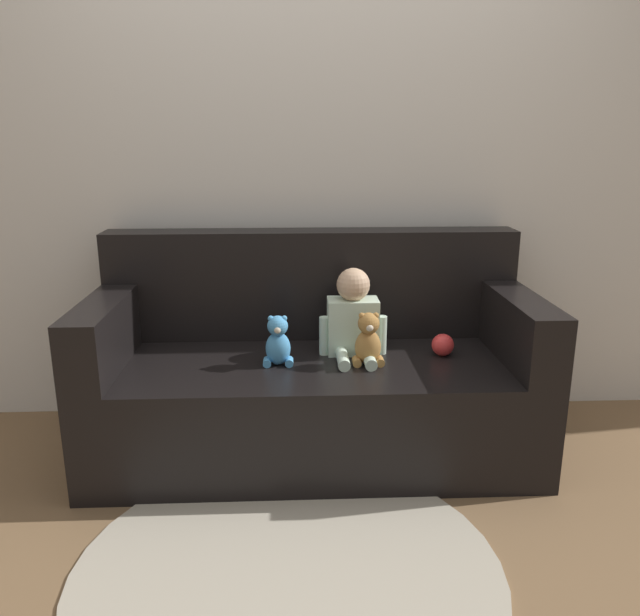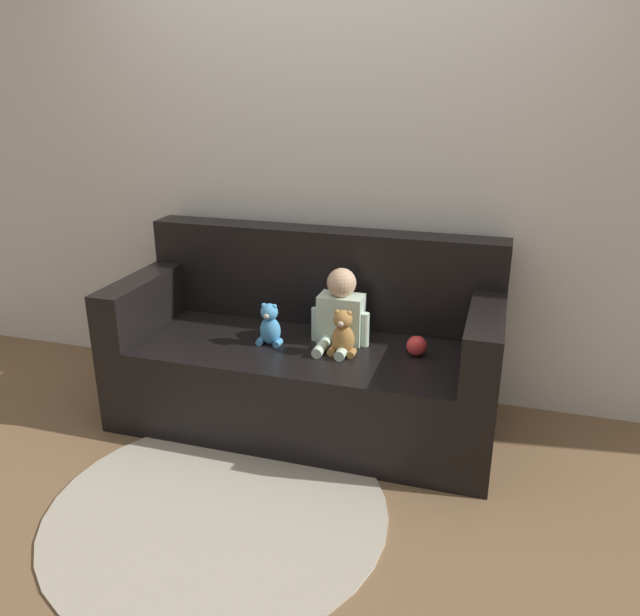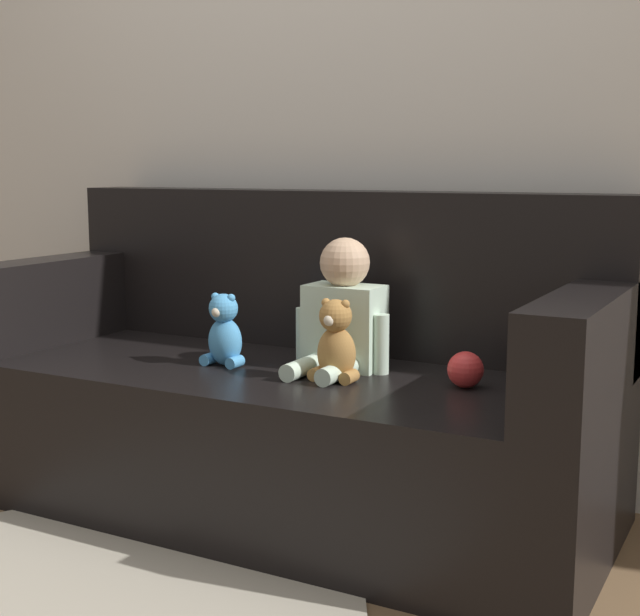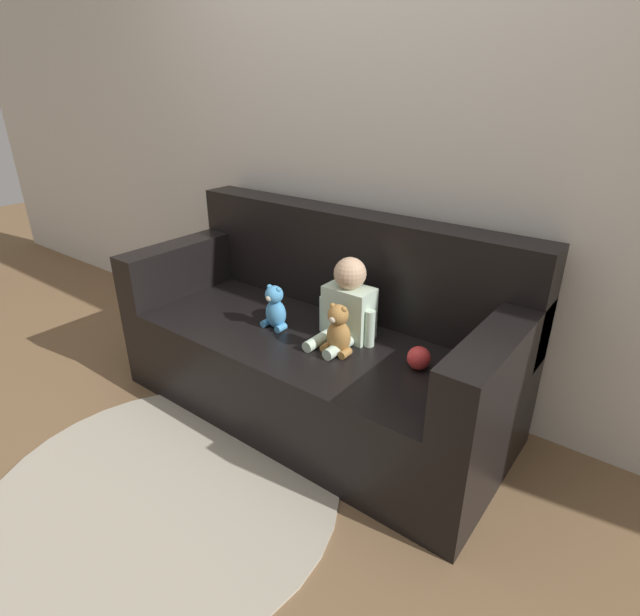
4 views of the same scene
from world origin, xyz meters
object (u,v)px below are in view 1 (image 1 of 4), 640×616
object	(u,v)px
couch	(314,376)
toy_ball	(443,345)
person_baby	(353,318)
plush_toy_side	(278,342)
teddy_bear_brown	(368,340)

from	to	relation	value
couch	toy_ball	size ratio (longest dim) A/B	19.58
person_baby	couch	bearing A→B (deg)	176.06
couch	toy_ball	world-z (taller)	couch
couch	plush_toy_side	size ratio (longest dim) A/B	8.84
couch	person_baby	world-z (taller)	couch
couch	plush_toy_side	distance (m)	0.29
couch	teddy_bear_brown	xyz separation A→B (m)	(0.22, -0.15, 0.21)
couch	person_baby	xyz separation A→B (m)	(0.17, -0.01, 0.27)
couch	person_baby	bearing A→B (deg)	-3.94
toy_ball	couch	bearing A→B (deg)	173.62
person_baby	teddy_bear_brown	size ratio (longest dim) A/B	1.68
couch	plush_toy_side	xyz separation A→B (m)	(-0.15, -0.14, 0.21)
teddy_bear_brown	toy_ball	world-z (taller)	teddy_bear_brown
person_baby	plush_toy_side	size ratio (longest dim) A/B	1.77
teddy_bear_brown	person_baby	bearing A→B (deg)	109.80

